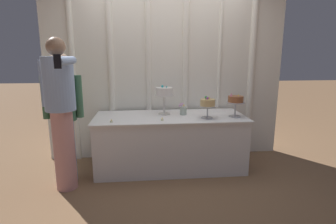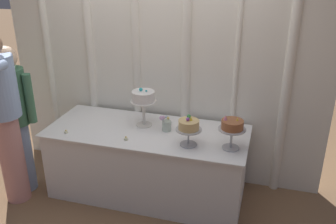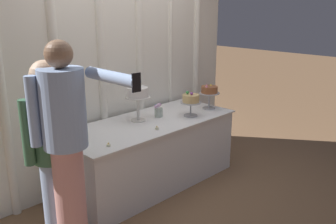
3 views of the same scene
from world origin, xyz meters
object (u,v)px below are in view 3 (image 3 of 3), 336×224
at_px(tealight_near_left, 157,128).
at_px(guest_girl_blue_dress, 67,144).
at_px(cake_display_leftmost, 138,95).
at_px(tealight_far_left, 108,145).
at_px(flower_vase, 158,111).
at_px(cake_display_rightmost, 209,92).
at_px(cake_table, 150,153).
at_px(guest_man_dark_suit, 51,149).
at_px(cake_display_center, 191,100).

relative_size(tealight_near_left, guest_girl_blue_dress, 0.02).
relative_size(cake_display_leftmost, tealight_far_left, 10.97).
xyz_separation_m(flower_vase, tealight_far_left, (-0.94, -0.33, -0.06)).
bearing_deg(tealight_near_left, guest_girl_blue_dress, -168.51).
xyz_separation_m(cake_display_leftmost, flower_vase, (0.25, -0.06, -0.22)).
bearing_deg(guest_girl_blue_dress, cake_display_rightmost, 9.23).
height_order(cake_table, cake_display_leftmost, cake_display_leftmost).
distance_m(cake_display_rightmost, tealight_near_left, 1.01).
bearing_deg(guest_man_dark_suit, tealight_near_left, 2.11).
bearing_deg(cake_table, guest_man_dark_suit, -167.23).
relative_size(cake_display_center, cake_display_rightmost, 0.89).
bearing_deg(tealight_far_left, cake_display_rightmost, 4.95).
height_order(cake_display_center, tealight_far_left, cake_display_center).
xyz_separation_m(cake_table, guest_man_dark_suit, (-1.31, -0.30, 0.51)).
distance_m(cake_table, cake_display_rightmost, 1.05).
distance_m(cake_display_center, cake_display_rightmost, 0.39).
relative_size(cake_display_center, tealight_near_left, 7.64).
xyz_separation_m(cake_table, cake_display_leftmost, (-0.07, 0.11, 0.67)).
height_order(cake_display_leftmost, cake_display_center, cake_display_leftmost).
bearing_deg(guest_girl_blue_dress, flower_vase, 20.10).
xyz_separation_m(tealight_near_left, guest_man_dark_suit, (-1.19, -0.04, 0.13)).
distance_m(cake_display_rightmost, guest_girl_blue_dress, 2.17).
xyz_separation_m(cake_display_rightmost, guest_man_dark_suit, (-2.17, -0.16, -0.07)).
bearing_deg(guest_man_dark_suit, guest_girl_blue_dress, -81.36).
distance_m(cake_display_center, tealight_near_left, 0.63).
bearing_deg(flower_vase, cake_table, -165.35).
height_order(cake_display_leftmost, cake_display_rightmost, cake_display_leftmost).
height_order(cake_table, guest_girl_blue_dress, guest_girl_blue_dress).
distance_m(cake_table, guest_girl_blue_dress, 1.50).
bearing_deg(cake_display_center, cake_table, 158.63).
bearing_deg(tealight_far_left, tealight_near_left, 2.45).
bearing_deg(cake_display_center, flower_vase, 141.02).
height_order(flower_vase, guest_girl_blue_dress, guest_girl_blue_dress).
xyz_separation_m(cake_display_rightmost, flower_vase, (-0.68, 0.19, -0.14)).
relative_size(cake_display_center, flower_vase, 1.66).
distance_m(cake_display_center, flower_vase, 0.39).
bearing_deg(cake_table, guest_girl_blue_dress, -159.15).
distance_m(cake_table, guest_man_dark_suit, 1.44).
distance_m(flower_vase, tealight_far_left, 1.00).
distance_m(tealight_near_left, guest_girl_blue_dress, 1.20).
xyz_separation_m(cake_display_center, guest_man_dark_suit, (-1.79, -0.11, -0.05)).
xyz_separation_m(cake_table, cake_display_rightmost, (0.86, -0.14, 0.59)).
height_order(cake_table, cake_display_center, cake_display_center).
height_order(cake_display_leftmost, guest_man_dark_suit, guest_man_dark_suit).
xyz_separation_m(cake_table, tealight_far_left, (-0.76, -0.28, 0.38)).
bearing_deg(guest_girl_blue_dress, tealight_near_left, 11.49).
height_order(cake_display_leftmost, flower_vase, cake_display_leftmost).
relative_size(cake_display_leftmost, guest_girl_blue_dress, 0.24).
height_order(tealight_far_left, guest_girl_blue_dress, guest_girl_blue_dress).
xyz_separation_m(cake_table, cake_display_center, (0.47, -0.18, 0.56)).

